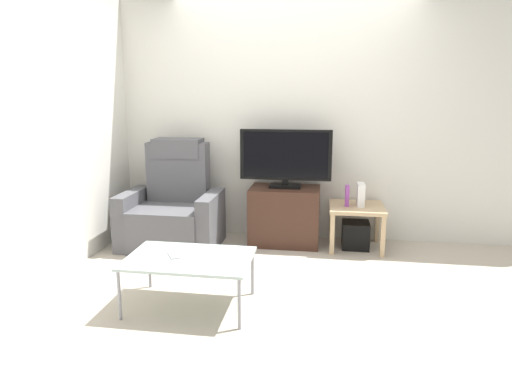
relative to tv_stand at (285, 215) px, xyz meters
The scene contains 12 objects.
ground_plane 0.88m from the tv_stand, 87.33° to the right, with size 6.40×6.40×0.00m, color #B2A899.
wall_back 1.05m from the tv_stand, 82.58° to the left, with size 6.40×0.06×2.60m, color silver.
wall_side 2.26m from the tv_stand, 155.67° to the right, with size 0.06×4.48×2.60m, color silver.
tv_stand is the anchor object (origin of this frame).
television 0.61m from the tv_stand, 90.00° to the left, with size 0.93×0.20×0.60m.
recliner_armchair 1.16m from the tv_stand, 169.98° to the right, with size 0.98×0.78×1.08m.
side_table 0.73m from the tv_stand, ahead, with size 0.54×0.54×0.44m.
subwoofer_box 0.75m from the tv_stand, ahead, with size 0.27×0.27×0.27m, color black.
book_upright 0.68m from the tv_stand, ahead, with size 0.04×0.10×0.21m, color purple.
game_console 0.80m from the tv_stand, ahead, with size 0.07×0.20×0.22m, color white.
coffee_table 1.63m from the tv_stand, 109.82° to the right, with size 0.90×0.60×0.38m.
cell_phone 1.67m from the tv_stand, 113.70° to the right, with size 0.07×0.15×0.01m, color #B7B7BC.
Camera 1 is at (0.36, -3.65, 1.54)m, focal length 31.33 mm.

